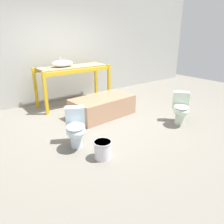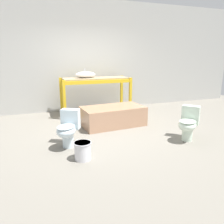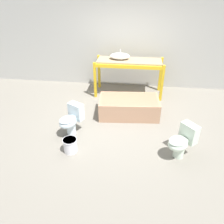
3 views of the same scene
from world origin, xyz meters
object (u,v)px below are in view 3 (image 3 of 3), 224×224
sink_basin (120,56)px  bathtub_main (129,106)px  toilet_far (182,141)px  toilet_near (71,119)px  bucket_white (70,145)px

sink_basin → bathtub_main: 1.55m
bathtub_main → toilet_far: (1.05, -1.38, 0.09)m
sink_basin → toilet_near: (-0.84, -2.16, -0.76)m
toilet_near → toilet_far: (2.25, -0.47, 0.00)m
bathtub_main → toilet_far: bearing=-57.5°
bathtub_main → toilet_far: toilet_far is taller
bathtub_main → bucket_white: (-1.06, -1.51, -0.11)m
bathtub_main → toilet_near: bearing=-147.4°
toilet_far → bucket_white: (-2.11, -0.13, -0.20)m
sink_basin → toilet_far: sink_basin is taller
sink_basin → bucket_white: (-0.71, -2.76, -0.96)m
sink_basin → bathtub_main: sink_basin is taller
sink_basin → toilet_near: 2.44m
toilet_far → bathtub_main: bearing=177.1°
sink_basin → bucket_white: size_ratio=1.92×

